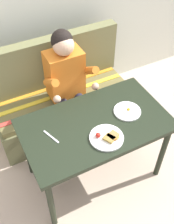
# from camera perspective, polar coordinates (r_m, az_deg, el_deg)

# --- Properties ---
(ground_plane) EXTENTS (8.00, 8.00, 0.00)m
(ground_plane) POSITION_cam_1_polar(r_m,az_deg,el_deg) (2.83, 1.42, -12.18)
(ground_plane) COLOR beige
(table) EXTENTS (1.20, 0.70, 0.73)m
(table) POSITION_cam_1_polar(r_m,az_deg,el_deg) (2.31, 1.70, -3.63)
(table) COLOR black
(table) RESTS_ON ground
(couch) EXTENTS (1.44, 0.56, 1.00)m
(couch) POSITION_cam_1_polar(r_m,az_deg,el_deg) (3.02, -5.33, 2.30)
(couch) COLOR #676741
(couch) RESTS_ON ground
(person) EXTENTS (0.45, 0.61, 1.21)m
(person) POSITION_cam_1_polar(r_m,az_deg,el_deg) (2.63, -3.94, 6.62)
(person) COLOR orange
(person) RESTS_ON ground
(plate_breakfast) EXTENTS (0.26, 0.26, 0.05)m
(plate_breakfast) POSITION_cam_1_polar(r_m,az_deg,el_deg) (2.14, 4.22, -5.19)
(plate_breakfast) COLOR white
(plate_breakfast) RESTS_ON table
(plate_eggs) EXTENTS (0.23, 0.23, 0.04)m
(plate_eggs) POSITION_cam_1_polar(r_m,az_deg,el_deg) (2.35, 8.25, 0.18)
(plate_eggs) COLOR white
(plate_eggs) RESTS_ON table
(fork) EXTENTS (0.07, 0.16, 0.00)m
(fork) POSITION_cam_1_polar(r_m,az_deg,el_deg) (2.17, -7.35, -5.03)
(fork) COLOR silver
(fork) RESTS_ON table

